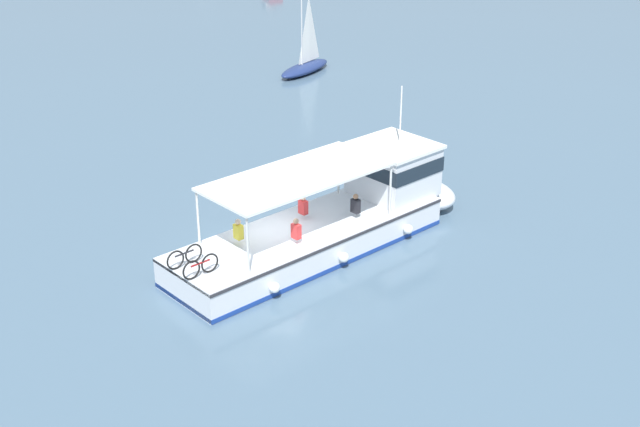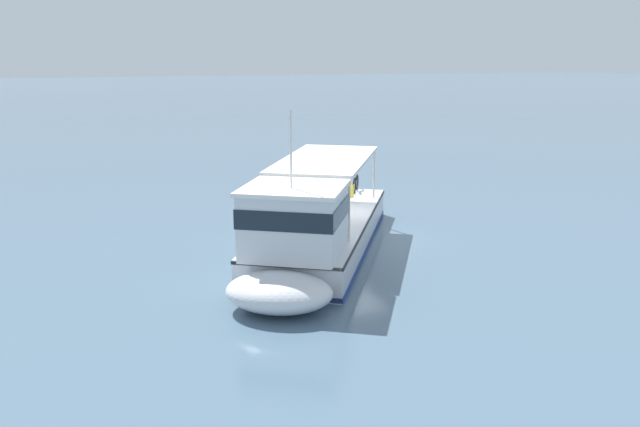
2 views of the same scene
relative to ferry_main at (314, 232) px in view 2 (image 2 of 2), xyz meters
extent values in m
plane|color=slate|center=(-2.11, -1.79, -1.02)|extent=(400.00, 400.00, 0.00)
cube|color=silver|center=(-0.90, -1.34, -0.47)|extent=(8.65, 10.76, 1.10)
ellipsoid|color=silver|center=(2.54, 3.82, -0.47)|extent=(3.67, 3.46, 1.01)
cube|color=navy|center=(-0.90, -1.34, -0.92)|extent=(8.68, 10.78, 0.16)
cube|color=#2D2D33|center=(-0.90, -1.34, 0.00)|extent=(8.70, 10.80, 0.10)
cube|color=silver|center=(1.54, 2.32, 1.03)|extent=(3.71, 3.67, 1.90)
cube|color=#19232D|center=(1.54, 2.32, 1.37)|extent=(3.78, 3.74, 0.56)
cube|color=white|center=(1.54, 2.32, 2.04)|extent=(3.93, 3.89, 0.12)
cube|color=white|center=(-1.15, -1.72, 2.13)|extent=(6.16, 7.21, 0.10)
cylinder|color=silver|center=(-0.48, 1.74, 1.08)|extent=(0.08, 0.08, 2.00)
cylinder|color=silver|center=(1.79, 0.23, 1.08)|extent=(0.08, 0.08, 2.00)
cylinder|color=silver|center=(-4.08, -3.67, 1.08)|extent=(0.08, 0.08, 2.00)
cylinder|color=silver|center=(-1.82, -5.18, 1.08)|extent=(0.08, 0.08, 2.00)
cylinder|color=silver|center=(1.71, 2.57, 3.20)|extent=(0.06, 0.06, 2.20)
sphere|color=white|center=(2.47, 0.50, -0.52)|extent=(0.36, 0.36, 0.36)
sphere|color=white|center=(0.64, -2.25, -0.52)|extent=(0.36, 0.36, 0.36)
sphere|color=white|center=(-1.08, -4.83, -0.52)|extent=(0.36, 0.36, 0.36)
torus|color=black|center=(-3.80, -4.88, 0.41)|extent=(0.42, 0.58, 0.66)
torus|color=black|center=(-4.18, -5.46, 0.41)|extent=(0.42, 0.58, 0.66)
cylinder|color=#232328|center=(-3.99, -5.17, 0.53)|extent=(0.44, 0.62, 0.06)
torus|color=black|center=(-3.05, -5.38, 0.41)|extent=(0.42, 0.58, 0.66)
torus|color=black|center=(-3.43, -5.96, 0.41)|extent=(0.42, 0.58, 0.66)
cylinder|color=maroon|center=(-3.24, -5.67, 0.53)|extent=(0.44, 0.62, 0.06)
cube|color=yellow|center=(-2.81, -3.27, 0.54)|extent=(0.39, 0.36, 0.52)
sphere|color=beige|center=(-2.81, -3.27, 0.91)|extent=(0.20, 0.20, 0.20)
cube|color=red|center=(-0.92, -2.75, 0.54)|extent=(0.39, 0.36, 0.52)
sphere|color=tan|center=(-0.92, -2.75, 0.91)|extent=(0.20, 0.20, 0.20)
cube|color=red|center=(-1.21, -0.79, 0.54)|extent=(0.39, 0.36, 0.52)
sphere|color=beige|center=(-1.21, -0.79, 0.91)|extent=(0.20, 0.20, 0.20)
cube|color=black|center=(0.61, -0.23, 0.54)|extent=(0.39, 0.36, 0.52)
sphere|color=#9E7051|center=(0.61, -0.23, 0.91)|extent=(0.20, 0.20, 0.20)
camera|label=1|loc=(6.03, -27.16, 12.99)|focal=46.76mm
camera|label=2|loc=(7.80, 19.58, 5.76)|focal=36.61mm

